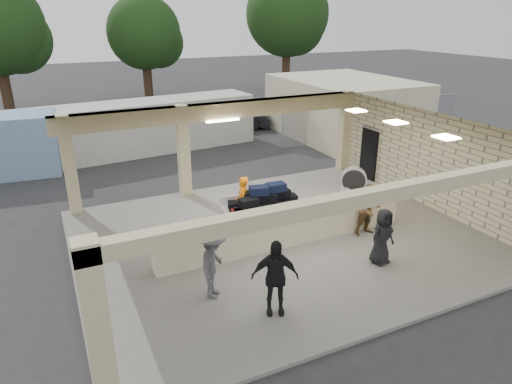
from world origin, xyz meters
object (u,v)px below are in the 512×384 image
passenger_c (213,264)px  car_dark (234,117)px  drum_fan (354,180)px  passenger_b (275,277)px  passenger_d (382,236)px  baggage_handler (243,202)px  baggage_counter (286,229)px  luggage_cart (264,206)px  passenger_a (369,210)px  car_white_a (289,113)px  container_white (141,127)px  car_white_b (342,109)px

passenger_c → car_dark: bearing=9.5°
drum_fan → passenger_b: passenger_b is taller
passenger_b → passenger_d: (3.72, 0.75, -0.12)m
baggage_handler → drum_fan: bearing=119.0°
baggage_counter → car_dark: bearing=73.1°
luggage_cart → passenger_a: size_ratio=1.63×
luggage_cart → car_dark: bearing=77.8°
baggage_counter → baggage_handler: bearing=112.8°
passenger_b → car_white_a: bearing=82.8°
baggage_counter → car_white_a: car_white_a is taller
baggage_counter → passenger_a: bearing=-10.6°
luggage_cart → container_white: bearing=104.7°
passenger_b → car_dark: bearing=93.2°
baggage_handler → car_dark: bearing=178.2°
car_white_a → passenger_b: bearing=165.6°
drum_fan → baggage_handler: (-4.99, -0.81, 0.28)m
passenger_b → passenger_d: bearing=34.4°
passenger_d → container_white: container_white is taller
drum_fan → car_white_a: size_ratio=0.22×
car_white_a → container_white: size_ratio=0.42×
drum_fan → baggage_handler: baggage_handler is taller
passenger_a → car_white_a: passenger_a is taller
baggage_handler → passenger_b: 4.62m
luggage_cart → car_dark: 14.30m
luggage_cart → car_dark: size_ratio=0.64×
baggage_counter → drum_fan: drum_fan is taller
car_white_a → baggage_handler: bearing=161.0°
car_white_b → passenger_c: bearing=118.8°
baggage_handler → car_white_a: baggage_handler is taller
passenger_a → car_dark: passenger_a is taller
baggage_handler → passenger_b: (-1.17, -4.47, 0.06)m
passenger_d → drum_fan: bearing=53.1°
car_white_b → container_white: (-13.27, -1.49, 0.47)m
car_white_b → passenger_d: bearing=130.5°
drum_fan → passenger_b: size_ratio=0.59×
baggage_handler → passenger_a: 3.99m
drum_fan → car_dark: bearing=125.1°
drum_fan → baggage_handler: 5.06m
luggage_cart → passenger_c: 3.98m
drum_fan → passenger_a: size_ratio=0.66×
baggage_counter → car_white_b: car_white_b is taller
baggage_handler → passenger_d: baggage_handler is taller
luggage_cart → car_white_a: bearing=64.4°
passenger_c → car_white_b: passenger_c is taller
passenger_d → car_dark: 17.06m
container_white → passenger_c: bearing=-101.2°
baggage_handler → passenger_a: size_ratio=1.04×
car_white_b → container_white: 13.36m
car_white_a → car_white_b: size_ratio=0.96×
passenger_c → passenger_b: bearing=-105.4°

